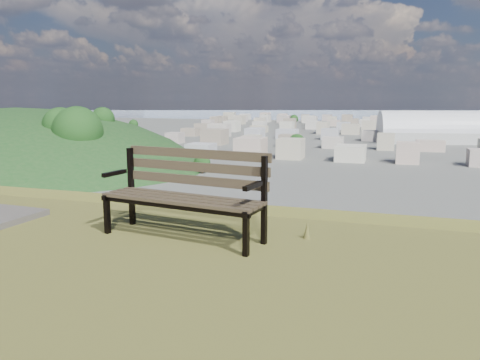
% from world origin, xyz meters
% --- Properties ---
extents(park_bench, '(1.84, 0.83, 0.93)m').
position_xyz_m(park_bench, '(1.15, 2.89, 25.53)').
color(park_bench, '#463B28').
rests_on(park_bench, hilltop_mesa).
extents(arena, '(62.85, 36.22, 24.94)m').
position_xyz_m(arena, '(24.99, 298.01, 5.88)').
color(arena, '#B4B5B0').
rests_on(arena, ground).
extents(green_wooded_hill, '(176.65, 141.32, 88.33)m').
position_xyz_m(green_wooded_hill, '(-137.14, 146.57, 0.13)').
color(green_wooded_hill, '#153A16').
rests_on(green_wooded_hill, ground).
extents(city_blocks, '(395.00, 361.00, 7.00)m').
position_xyz_m(city_blocks, '(0.00, 394.44, 3.50)').
color(city_blocks, beige).
rests_on(city_blocks, ground).
extents(city_trees, '(406.52, 387.20, 9.98)m').
position_xyz_m(city_trees, '(-26.39, 319.00, 4.83)').
color(city_trees, '#34271A').
rests_on(city_trees, ground).
extents(bay_water, '(2400.00, 700.00, 0.12)m').
position_xyz_m(bay_water, '(0.00, 900.00, 0.00)').
color(bay_water, '#818BA4').
rests_on(bay_water, ground).
extents(far_hills, '(2050.00, 340.00, 60.00)m').
position_xyz_m(far_hills, '(-60.92, 1402.93, 25.47)').
color(far_hills, '#8393A2').
rests_on(far_hills, ground).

